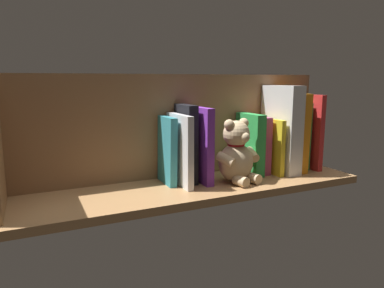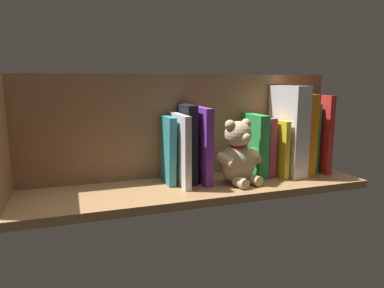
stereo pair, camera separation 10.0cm
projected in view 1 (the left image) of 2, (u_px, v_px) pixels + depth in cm
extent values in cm
cube|color=#A87A4C|center=(192.00, 188.00, 102.23)|extent=(101.49, 26.33, 2.20)
cube|color=#8D6340|center=(177.00, 126.00, 108.99)|extent=(101.49, 1.50, 31.22)
cube|color=red|center=(307.00, 131.00, 120.53)|extent=(1.85, 14.04, 24.76)
cube|color=green|center=(297.00, 135.00, 120.73)|extent=(2.63, 11.27, 22.12)
cube|color=orange|center=(291.00, 132.00, 117.53)|extent=(3.47, 14.42, 25.31)
cube|color=silver|center=(281.00, 129.00, 114.66)|extent=(4.91, 15.63, 27.78)
cube|color=yellow|center=(269.00, 146.00, 114.50)|extent=(1.56, 14.42, 17.45)
cube|color=#B23F72|center=(258.00, 144.00, 114.72)|extent=(2.35, 11.15, 18.08)
cube|color=green|center=(250.00, 144.00, 112.58)|extent=(3.18, 12.32, 19.16)
ellipsoid|color=#D1B284|center=(236.00, 163.00, 104.62)|extent=(12.55, 11.70, 11.26)
sphere|color=#D1B284|center=(236.00, 134.00, 103.10)|extent=(7.74, 7.74, 7.74)
sphere|color=#D1B284|center=(244.00, 123.00, 104.33)|extent=(2.99, 2.99, 2.99)
sphere|color=#D1B284|center=(229.00, 125.00, 100.84)|extent=(2.99, 2.99, 2.99)
sphere|color=beige|center=(245.00, 137.00, 100.65)|extent=(2.99, 2.99, 2.99)
cylinder|color=#D1B284|center=(252.00, 154.00, 106.39)|extent=(3.31, 5.82, 4.16)
cylinder|color=#D1B284|center=(226.00, 159.00, 99.96)|extent=(5.22, 6.08, 4.16)
cylinder|color=#D1B284|center=(253.00, 178.00, 103.16)|extent=(3.85, 4.78, 2.99)
cylinder|color=#D1B284|center=(241.00, 181.00, 100.11)|extent=(3.85, 4.78, 2.99)
torus|color=red|center=(236.00, 144.00, 103.65)|extent=(6.15, 6.15, 0.88)
cube|color=purple|center=(200.00, 145.00, 104.04)|extent=(2.27, 14.14, 21.85)
cube|color=black|center=(187.00, 143.00, 103.91)|extent=(2.85, 11.07, 22.57)
cube|color=silver|center=(180.00, 150.00, 100.81)|extent=(1.77, 15.50, 20.15)
cube|color=teal|center=(167.00, 150.00, 101.92)|extent=(2.44, 10.59, 19.33)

